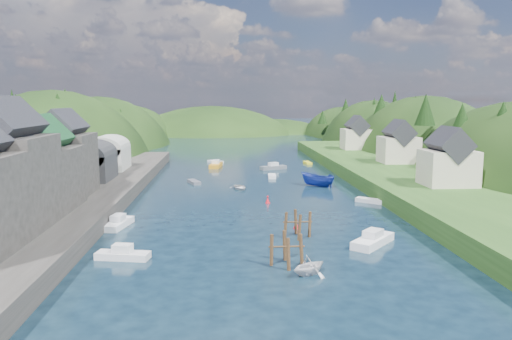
{
  "coord_description": "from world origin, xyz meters",
  "views": [
    {
      "loc": [
        -4.8,
        -46.28,
        14.46
      ],
      "look_at": [
        0.0,
        28.0,
        4.0
      ],
      "focal_mm": 35.0,
      "sensor_mm": 36.0,
      "label": 1
    }
  ],
  "objects": [
    {
      "name": "far_hills",
      "position": [
        1.22,
        174.01,
        -10.8
      ],
      "size": [
        103.0,
        68.0,
        44.0
      ],
      "color": "black",
      "rests_on": "ground"
    },
    {
      "name": "terrace_right",
      "position": [
        25.0,
        40.0,
        1.2
      ],
      "size": [
        16.0,
        120.0,
        2.4
      ],
      "primitive_type": "cube",
      "color": "#234719",
      "rests_on": "ground"
    },
    {
      "name": "hill_trees",
      "position": [
        0.67,
        63.72,
        11.18
      ],
      "size": [
        90.68,
        149.44,
        12.41
      ],
      "color": "black",
      "rests_on": "ground"
    },
    {
      "name": "hillside_right",
      "position": [
        45.0,
        75.0,
        -7.41
      ],
      "size": [
        36.0,
        245.56,
        48.0
      ],
      "color": "black",
      "rests_on": "ground"
    },
    {
      "name": "hillside_left",
      "position": [
        -45.0,
        75.0,
        -8.03
      ],
      "size": [
        44.0,
        245.56,
        52.0
      ],
      "color": "black",
      "rests_on": "ground"
    },
    {
      "name": "quay_left",
      "position": [
        -24.0,
        20.0,
        1.0
      ],
      "size": [
        12.0,
        110.0,
        2.0
      ],
      "primitive_type": "cube",
      "color": "#2D2B28",
      "rests_on": "ground"
    },
    {
      "name": "piling_cluster_near",
      "position": [
        0.63,
        -4.09,
        1.14
      ],
      "size": [
        3.19,
        2.98,
        3.41
      ],
      "color": "#382314",
      "rests_on": "ground"
    },
    {
      "name": "quayside_buildings",
      "position": [
        -26.0,
        6.39,
        7.09
      ],
      "size": [
        8.0,
        35.84,
        12.9
      ],
      "color": "#2D2B28",
      "rests_on": "quay_left"
    },
    {
      "name": "channel_buoy_near",
      "position": [
        3.3,
        8.35,
        0.48
      ],
      "size": [
        0.7,
        0.7,
        1.1
      ],
      "color": "red",
      "rests_on": "ground"
    },
    {
      "name": "piling_cluster_far",
      "position": [
        2.94,
        4.93,
        1.09
      ],
      "size": [
        3.11,
        2.91,
        3.32
      ],
      "color": "#382314",
      "rests_on": "ground"
    },
    {
      "name": "moored_boats",
      "position": [
        2.36,
        28.28,
        0.65
      ],
      "size": [
        36.57,
        79.63,
        2.42
      ],
      "color": "white",
      "rests_on": "ground"
    },
    {
      "name": "right_bank_cottages",
      "position": [
        28.0,
        48.33,
        5.84
      ],
      "size": [
        9.0,
        59.24,
        8.41
      ],
      "color": "beige",
      "rests_on": "terrace_right"
    },
    {
      "name": "terrace_left_grass",
      "position": [
        -31.0,
        20.0,
        1.25
      ],
      "size": [
        12.0,
        110.0,
        2.5
      ],
      "primitive_type": "cube",
      "color": "#234719",
      "rests_on": "ground"
    },
    {
      "name": "channel_buoy_far",
      "position": [
        1.31,
        22.59,
        0.48
      ],
      "size": [
        0.7,
        0.7,
        1.1
      ],
      "color": "red",
      "rests_on": "ground"
    },
    {
      "name": "ground",
      "position": [
        0.0,
        50.0,
        0.0
      ],
      "size": [
        600.0,
        600.0,
        0.0
      ],
      "primitive_type": "plane",
      "color": "black",
      "rests_on": "ground"
    },
    {
      "name": "boat_sheds",
      "position": [
        -26.0,
        39.0,
        5.27
      ],
      "size": [
        7.0,
        21.0,
        7.5
      ],
      "color": "#2D2D30",
      "rests_on": "quay_left"
    }
  ]
}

